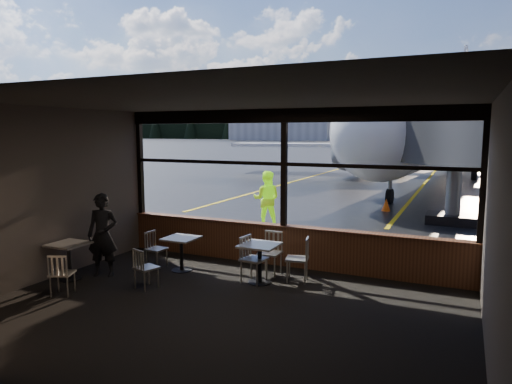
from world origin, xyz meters
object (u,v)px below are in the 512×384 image
Objects in this scene: chair_near_w at (254,260)px; chair_left_s at (62,274)px; airliner at (438,94)px; chair_near_e at (297,259)px; cafe_table_left at (69,261)px; cone_nose at (386,205)px; cafe_table_mid at (181,254)px; chair_near_n at (270,254)px; chair_mid_s at (146,268)px; ground_crew at (267,199)px; passenger at (103,235)px; chair_mid_w at (156,249)px; cafe_table_near at (260,264)px; jet_bridge at (465,147)px.

chair_near_w reaches higher than chair_left_s.
airliner reaches higher than chair_near_e.
cafe_table_left is 0.83× the size of chair_near_e.
chair_left_s reaches higher than cone_nose.
cone_nose is (2.80, 9.80, -0.13)m from cafe_table_mid.
chair_mid_s is (-1.82, -1.78, -0.06)m from chair_near_n.
chair_near_e is 1.93× the size of cone_nose.
ground_crew is at bearing 76.71° from cafe_table_left.
airliner is at bearing 86.32° from cone_nose.
chair_mid_s is 1.42m from passenger.
chair_mid_w is at bearing 37.22° from passenger.
chair_mid_w is at bearing -95.30° from airliner.
cafe_table_near is 2.20m from chair_mid_s.
ground_crew is (-2.71, 4.73, 0.44)m from chair_near_e.
chair_near_w is 2.09m from chair_mid_s.
cafe_table_mid is (-5.46, -6.81, -2.20)m from jet_bridge.
jet_bridge is 9.00m from cafe_table_mid.
chair_near_w reaches higher than cone_nose.
chair_near_e reaches higher than chair_left_s.
chair_near_e is (4.26, 1.82, 0.08)m from cafe_table_left.
cafe_table_near is at bearing 11.53° from chair_left_s.
passenger reaches higher than chair_near_w.
chair_mid_w reaches higher than cafe_table_mid.
jet_bridge is 15.83× the size of cafe_table_mid.
chair_near_n is at bearing 61.53° from chair_mid_s.
cafe_table_left is (-1.74, -1.45, 0.01)m from cafe_table_mid.
ground_crew is at bearing -122.51° from cone_nose.
chair_mid_s is 11.38m from cone_nose.
airliner reaches higher than cafe_table_left.
chair_left_s reaches higher than cafe_table_near.
cafe_table_mid is at bearing 85.54° from chair_near_e.
ground_crew is at bearing 58.87° from chair_left_s.
jet_bridge is 10.43m from passenger.
ground_crew reaches higher than passenger.
chair_near_w is at bearing -2.25° from cafe_table_mid.
chair_left_s is at bearing 111.84° from chair_near_e.
airliner is 3.05× the size of jet_bridge.
airliner is 23.96m from chair_near_e.
chair_mid_w is 10.39m from cone_nose.
chair_near_n reaches higher than cafe_table_mid.
cafe_table_left is (-3.62, -1.42, -0.02)m from cafe_table_near.
chair_near_n is 1.94× the size of cone_nose.
cafe_table_left is 4.63m from chair_near_e.
cafe_table_mid is at bearing 108.70° from chair_mid_s.
airliner is 23.83m from chair_near_n.
passenger is (-6.74, -7.78, -1.70)m from jet_bridge.
cafe_table_mid is at bearing 76.84° from ground_crew.
chair_mid_w is at bearing 179.80° from cafe_table_mid.
passenger is 11.54m from cone_nose.
passenger is at bearing 25.57° from chair_near_n.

